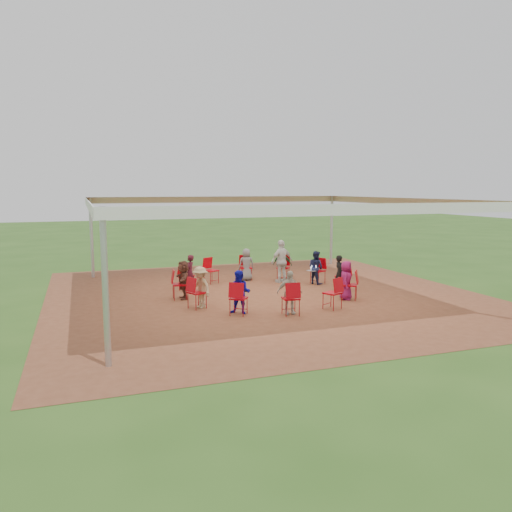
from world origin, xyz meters
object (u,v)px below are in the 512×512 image
object	(u,v)px
chair_5	(180,285)
person_seated_4	(183,280)
person_seated_5	(200,287)
chair_8	(291,299)
chair_1	(283,268)
person_seated_1	(282,265)
chair_7	(239,298)
person_seated_3	(190,273)
person_seated_2	(246,264)
chair_9	(332,293)
person_seated_6	(240,292)
chair_10	(350,285)
person_seated_9	(339,273)
cable_coil	(246,291)
chair_4	(187,277)
person_seated_8	(346,280)
chair_6	(197,293)
chair_0	(318,271)
person_seated_7	(289,292)
chair_2	(246,268)
person_seated_0	(316,267)
chair_3	(211,271)
standing_person	(282,261)
laptop	(313,269)

from	to	relation	value
chair_5	person_seated_4	size ratio (longest dim) A/B	0.77
person_seated_5	chair_8	bearing A→B (deg)	27.70
chair_1	person_seated_1	bearing A→B (deg)	90.00
chair_7	person_seated_3	distance (m)	3.67
person_seated_2	person_seated_3	world-z (taller)	same
person_seated_1	person_seated_4	size ratio (longest dim) A/B	1.00
chair_9	person_seated_6	distance (m)	2.60
chair_8	chair_10	distance (m)	2.65
person_seated_9	cable_coil	distance (m)	3.11
person_seated_4	cable_coil	distance (m)	2.25
chair_4	person_seated_8	xyz separation A→B (m)	(4.22, -3.00, 0.14)
chair_10	person_seated_3	world-z (taller)	person_seated_3
chair_5	person_seated_1	world-z (taller)	person_seated_1
person_seated_2	person_seated_9	distance (m)	3.58
chair_6	person_seated_5	xyz separation A→B (m)	(0.11, 0.05, 0.14)
chair_0	chair_7	world-z (taller)	same
chair_1	cable_coil	world-z (taller)	chair_1
person_seated_8	person_seated_9	world-z (taller)	same
cable_coil	person_seated_3	bearing A→B (deg)	155.32
chair_6	person_seated_3	world-z (taller)	person_seated_3
chair_6	person_seated_7	distance (m)	2.60
chair_0	chair_2	world-z (taller)	same
person_seated_0	person_seated_3	world-z (taller)	same
chair_6	person_seated_6	size ratio (longest dim) A/B	0.77
chair_5	person_seated_5	xyz separation A→B (m)	(0.34, -1.30, 0.14)
chair_4	person_seated_3	distance (m)	0.18
chair_3	person_seated_0	world-z (taller)	person_seated_0
person_seated_1	person_seated_9	size ratio (longest dim) A/B	1.00
chair_10	person_seated_4	distance (m)	5.01
person_seated_5	chair_4	bearing A→B (deg)	152.30
chair_0	chair_1	xyz separation A→B (m)	(-0.87, 1.06, 0.00)
person_seated_4	standing_person	xyz separation A→B (m)	(3.81, 1.48, 0.18)
chair_9	person_seated_2	size ratio (longest dim) A/B	0.77
chair_3	person_seated_7	xyz separation A→B (m)	(0.86, -4.93, 0.14)
person_seated_4	laptop	distance (m)	4.73
person_seated_7	laptop	distance (m)	4.24
chair_3	chair_9	distance (m)	5.30
chair_5	person_seated_0	size ratio (longest dim) A/B	0.77
chair_4	chair_6	distance (m)	2.65
person_seated_3	standing_person	size ratio (longest dim) A/B	0.77
chair_3	chair_8	world-z (taller)	same
chair_4	laptop	xyz separation A→B (m)	(4.31, -0.55, 0.11)
person_seated_0	chair_4	bearing A→B (deg)	59.23
chair_9	laptop	size ratio (longest dim) A/B	2.35
chair_9	person_seated_8	world-z (taller)	person_seated_8
chair_5	person_seated_6	distance (m)	2.60
chair_3	chair_4	bearing A→B (deg)	15.00
chair_0	laptop	world-z (taller)	chair_0
person_seated_0	person_seated_4	world-z (taller)	same
person_seated_6	chair_10	bearing A→B (deg)	43.67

